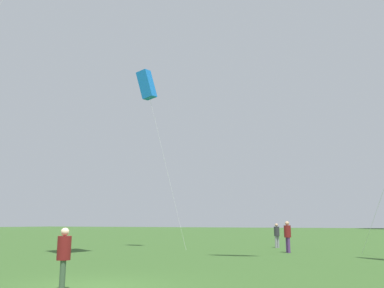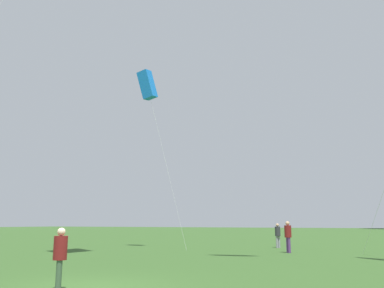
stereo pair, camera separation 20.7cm
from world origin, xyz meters
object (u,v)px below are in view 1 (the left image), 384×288
object	(u,v)px
kite_flying_2	(147,85)
person_standing_0	(277,234)
person_standing_1	(288,234)
person_standing_3	(64,254)

from	to	relation	value
kite_flying_2	person_standing_0	bearing A→B (deg)	32.91
person_standing_0	kite_flying_2	xyz separation A→B (m)	(-8.02, -5.19, 10.81)
person_standing_1	person_standing_0	bearing A→B (deg)	-19.80
person_standing_0	person_standing_3	world-z (taller)	person_standing_0
person_standing_0	kite_flying_2	distance (m)	14.43
person_standing_3	kite_flying_2	bearing A→B (deg)	-16.02
person_standing_0	person_standing_3	xyz separation A→B (m)	(-0.57, -20.92, -0.05)
person_standing_0	kite_flying_2	size ratio (longest dim) A/B	0.13
person_standing_1	kite_flying_2	distance (m)	14.54
kite_flying_2	person_standing_1	bearing A→B (deg)	4.08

